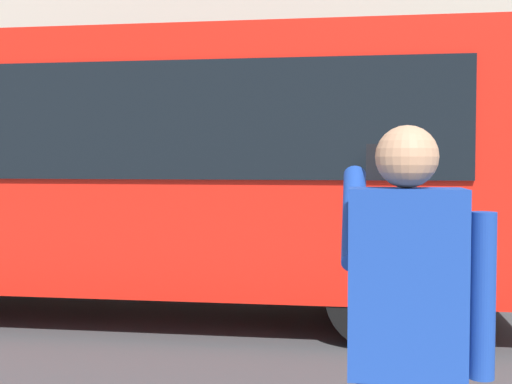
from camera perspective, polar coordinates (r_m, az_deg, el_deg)
ground_plane at (r=7.61m, az=2.31°, el=-10.41°), size 60.00×60.00×0.00m
red_bus at (r=7.81m, az=-12.50°, el=2.33°), size 9.05×2.54×3.08m
pedestrian_photographer at (r=2.47m, az=12.67°, el=-11.11°), size 0.53×0.52×1.70m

